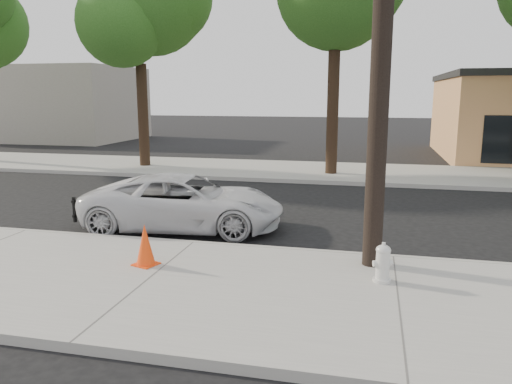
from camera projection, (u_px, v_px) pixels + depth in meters
ground at (223, 223)px, 12.37m from camera, size 120.00×120.00×0.00m
near_sidewalk at (148, 283)px, 8.25m from camera, size 90.00×4.40×0.15m
far_sidewalk at (283, 170)px, 20.48m from camera, size 90.00×5.00×0.15m
curb_near at (194, 245)px, 10.35m from camera, size 90.00×0.12×0.16m
building_far at (35, 104)px, 35.47m from camera, size 14.00×8.00×5.00m
tree_b at (142, 19)px, 20.18m from camera, size 4.34×4.20×8.45m
police_cruiser at (184, 202)px, 11.76m from camera, size 4.90×2.71×1.30m
fire_hydrant at (383, 264)px, 8.08m from camera, size 0.33×0.30×0.62m
traffic_cone at (145, 245)px, 8.86m from camera, size 0.49×0.49×0.75m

